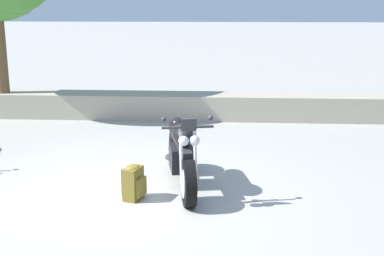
# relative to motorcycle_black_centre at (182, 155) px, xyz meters

# --- Properties ---
(ground_plane) EXTENTS (120.00, 120.00, 0.00)m
(ground_plane) POSITION_rel_motorcycle_black_centre_xyz_m (-0.89, -0.30, -0.49)
(ground_plane) COLOR #A3A099
(stone_wall) EXTENTS (36.00, 0.80, 0.55)m
(stone_wall) POSITION_rel_motorcycle_black_centre_xyz_m (-0.89, 4.50, -0.21)
(stone_wall) COLOR #A89E89
(stone_wall) RESTS_ON ground
(motorcycle_black_centre) EXTENTS (0.80, 2.05, 1.18)m
(motorcycle_black_centre) POSITION_rel_motorcycle_black_centre_xyz_m (0.00, 0.00, 0.00)
(motorcycle_black_centre) COLOR black
(motorcycle_black_centre) RESTS_ON ground
(rider_backpack) EXTENTS (0.31, 0.34, 0.47)m
(rider_backpack) POSITION_rel_motorcycle_black_centre_xyz_m (-0.61, -0.48, -0.24)
(rider_backpack) COLOR brown
(rider_backpack) RESTS_ON ground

